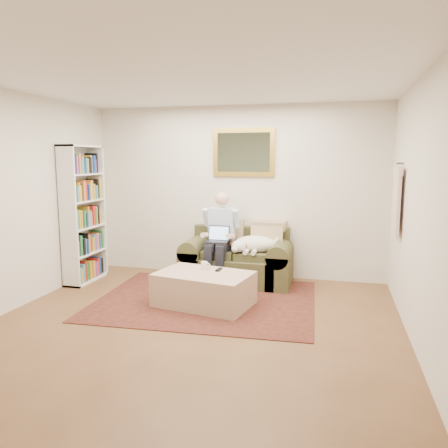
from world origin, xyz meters
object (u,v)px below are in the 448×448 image
at_px(sleeping_dog, 255,244).
at_px(bookshelf, 83,214).
at_px(ottoman, 204,289).
at_px(sofa, 237,264).
at_px(laptop, 218,238).
at_px(seated_man, 219,239).
at_px(coffee_mug, 204,266).

relative_size(sleeping_dog, bookshelf, 0.32).
bearing_deg(ottoman, sofa, 80.93).
bearing_deg(laptop, bookshelf, -172.50).
xyz_separation_m(seated_man, bookshelf, (-1.97, -0.32, 0.34)).
xyz_separation_m(seated_man, coffee_mug, (0.02, -0.79, -0.20)).
distance_m(sofa, ottoman, 1.12).
distance_m(sofa, laptop, 0.53).
bearing_deg(bookshelf, laptop, 7.50).
bearing_deg(seated_man, sleeping_dog, 7.13).
xyz_separation_m(sofa, laptop, (-0.24, -0.21, 0.42)).
relative_size(sofa, seated_man, 1.19).
bearing_deg(bookshelf, ottoman, -17.32).
distance_m(sleeping_dog, bookshelf, 2.55).
distance_m(coffee_mug, bookshelf, 2.12).
xyz_separation_m(sofa, coffee_mug, (-0.22, -0.94, 0.19)).
xyz_separation_m(laptop, sleeping_dog, (0.52, 0.13, -0.09)).
bearing_deg(coffee_mug, seated_man, 91.24).
height_order(sleeping_dog, ottoman, sleeping_dog).
xyz_separation_m(sofa, sleeping_dog, (0.28, -0.08, 0.33)).
bearing_deg(ottoman, sleeping_dog, 65.79).
xyz_separation_m(laptop, bookshelf, (-1.97, -0.26, 0.30)).
xyz_separation_m(sofa, seated_man, (-0.24, -0.14, 0.39)).
bearing_deg(sofa, ottoman, -99.07).
distance_m(ottoman, bookshelf, 2.27).
height_order(ottoman, bookshelf, bookshelf).
distance_m(laptop, ottoman, 1.02).
relative_size(coffee_mug, bookshelf, 0.05).
bearing_deg(ottoman, coffee_mug, 104.93).
xyz_separation_m(sleeping_dog, bookshelf, (-2.49, -0.39, 0.40)).
distance_m(seated_man, sleeping_dog, 0.53).
bearing_deg(ottoman, bookshelf, 162.68).
distance_m(laptop, sleeping_dog, 0.54).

